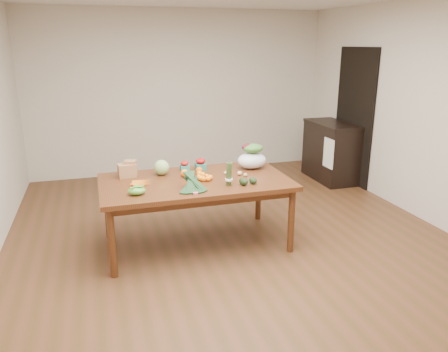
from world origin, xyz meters
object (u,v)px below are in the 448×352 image
object	(u,v)px
dining_table	(196,212)
kale_bunch	(193,183)
mandarin_cluster	(203,176)
asparagus_bundle	(229,174)
paper_bag	(127,169)
salad_bag	(252,157)
cabbage	(162,168)
cabinet	(330,151)

from	to	relation	value
dining_table	kale_bunch	world-z (taller)	kale_bunch
mandarin_cluster	asparagus_bundle	world-z (taller)	asparagus_bundle
paper_bag	salad_bag	size ratio (longest dim) A/B	0.73
paper_bag	mandarin_cluster	bearing A→B (deg)	-24.04
mandarin_cluster	cabbage	bearing A→B (deg)	141.28
cabinet	kale_bunch	world-z (taller)	cabinet
paper_bag	salad_bag	world-z (taller)	salad_bag
cabinet	dining_table	bearing A→B (deg)	-146.65
kale_bunch	asparagus_bundle	xyz separation A→B (m)	(0.39, 0.07, 0.05)
paper_bag	kale_bunch	bearing A→B (deg)	-48.78
cabbage	salad_bag	world-z (taller)	salad_bag
kale_bunch	salad_bag	size ratio (longest dim) A/B	1.17
dining_table	cabinet	world-z (taller)	cabinet
cabbage	salad_bag	size ratio (longest dim) A/B	0.49
cabbage	salad_bag	distance (m)	1.05
salad_bag	paper_bag	bearing A→B (deg)	177.39
asparagus_bundle	cabinet	bearing A→B (deg)	40.41
dining_table	mandarin_cluster	world-z (taller)	mandarin_cluster
cabinet	paper_bag	bearing A→B (deg)	-156.82
kale_bunch	salad_bag	distance (m)	1.03
kale_bunch	paper_bag	bearing A→B (deg)	130.85
cabinet	paper_bag	xyz separation A→B (m)	(-3.33, -1.43, 0.37)
salad_bag	cabbage	bearing A→B (deg)	177.99
cabbage	mandarin_cluster	distance (m)	0.50
paper_bag	cabbage	bearing A→B (deg)	-4.29
cabinet	salad_bag	size ratio (longest dim) A/B	2.99
asparagus_bundle	paper_bag	bearing A→B (deg)	147.95
mandarin_cluster	kale_bunch	size ratio (longest dim) A/B	0.45
asparagus_bundle	salad_bag	size ratio (longest dim) A/B	0.73
asparagus_bundle	salad_bag	bearing A→B (deg)	50.03
cabinet	mandarin_cluster	xyz separation A→B (m)	(-2.57, -1.77, 0.32)
paper_bag	cabinet	bearing A→B (deg)	23.18
paper_bag	asparagus_bundle	distance (m)	1.15
cabinet	cabbage	size ratio (longest dim) A/B	6.04
paper_bag	salad_bag	xyz separation A→B (m)	(1.42, -0.06, 0.04)
cabinet	mandarin_cluster	bearing A→B (deg)	-145.41
cabinet	mandarin_cluster	world-z (taller)	cabinet
paper_bag	mandarin_cluster	size ratio (longest dim) A/B	1.39
dining_table	mandarin_cluster	size ratio (longest dim) A/B	11.14
dining_table	kale_bunch	xyz separation A→B (m)	(-0.10, -0.36, 0.45)
cabinet	mandarin_cluster	distance (m)	3.13
mandarin_cluster	kale_bunch	bearing A→B (deg)	-118.82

